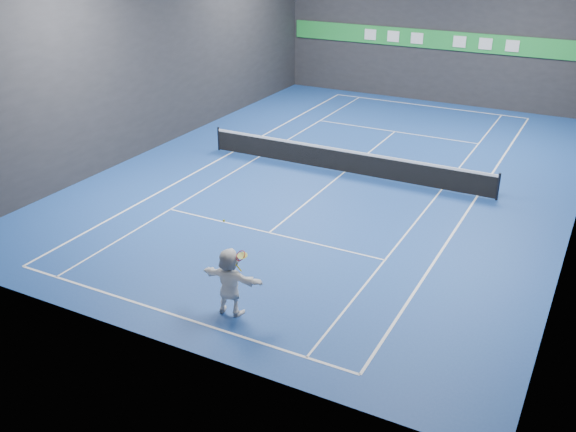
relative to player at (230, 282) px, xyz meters
The scene contains 18 objects.
ground 11.21m from the player, 97.46° to the left, with size 26.00×26.00×0.00m, color navy.
wall_back 24.38m from the player, 93.45° to the left, with size 18.00×0.10×9.00m, color #242427.
wall_front 4.29m from the player, 126.95° to the right, with size 18.00×0.10×9.00m, color #242427.
wall_left 15.63m from the player, 133.34° to the left, with size 0.10×26.00×9.00m, color #242427.
baseline_near 1.91m from the player, 150.59° to the right, with size 10.98×0.08×0.01m, color white.
baseline_far 23.03m from the player, 93.61° to the left, with size 10.98×0.08×0.01m, color white.
sideline_doubles_left 13.10m from the player, 122.08° to the left, with size 0.08×23.78×0.01m, color white.
sideline_doubles_right 11.83m from the player, 69.95° to the left, with size 0.08×23.78×0.01m, color white.
sideline_singles_left 12.43m from the player, 116.66° to the left, with size 0.06×23.78×0.01m, color white.
sideline_singles_right 11.43m from the player, 76.49° to the left, with size 0.06×23.78×0.01m, color white.
service_line_near 4.98m from the player, 107.23° to the left, with size 8.23×0.06×0.01m, color white.
service_line_far 17.56m from the player, 94.74° to the left, with size 8.23×0.06×0.01m, color white.
center_service_line 11.21m from the player, 97.46° to the left, with size 0.06×12.80×0.01m, color white.
player is the anchor object (origin of this frame).
tennis_ball 1.70m from the player, 147.40° to the left, with size 0.07×0.07×0.07m, color yellow.
tennis_net 11.17m from the player, 97.46° to the left, with size 12.50×0.10×1.07m.
sponsor_banner 24.19m from the player, 93.46° to the left, with size 17.64×0.11×1.00m.
tennis_racket 0.85m from the player, ahead, with size 0.44×0.36×0.65m.
Camera 1 is at (9.55, -23.20, 9.56)m, focal length 40.00 mm.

